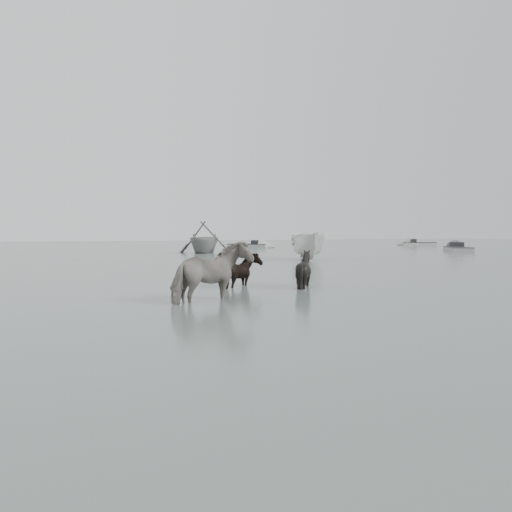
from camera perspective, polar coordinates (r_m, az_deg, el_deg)
name	(u,v)px	position (r m, az deg, el deg)	size (l,w,h in m)	color
ground	(315,293)	(13.86, 6.71, -4.26)	(140.00, 140.00, 0.00)	#4C5B54
pony_pinto	(211,265)	(12.26, -5.13, -1.02)	(0.96, 2.11, 1.78)	black
pony_dark	(243,265)	(15.35, -1.44, -1.06)	(1.32, 1.13, 1.33)	black
pony_black	(304,263)	(15.43, 5.52, -0.79)	(1.18, 1.33, 1.46)	black
rowboat_trail	(204,236)	(38.11, -5.91, 2.28)	(4.18, 4.84, 2.55)	gray
boat_small	(308,245)	(29.23, 5.95, 1.29)	(1.72, 4.57, 1.76)	silver
skiff_port	(458,247)	(43.33, 22.10, 0.96)	(5.36, 1.60, 0.75)	gray
skiff_mid	(249,244)	(49.06, -0.84, 1.40)	(5.52, 1.60, 0.75)	#A1A4A1
skiff_star	(419,242)	(58.51, 18.11, 1.51)	(4.91, 1.60, 0.75)	#B4B4AF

